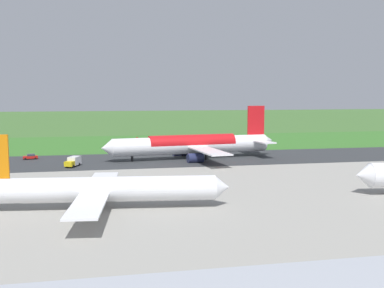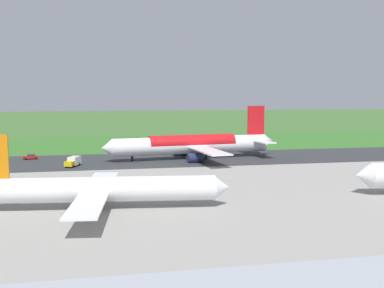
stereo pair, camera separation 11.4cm
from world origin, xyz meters
name	(u,v)px [view 2 (the right image)]	position (x,y,z in m)	size (l,w,h in m)	color
ground_plane	(157,160)	(0.00, 0.00, 0.00)	(800.00, 800.00, 0.00)	#3D662D
runway_asphalt	(157,160)	(0.00, 0.00, 0.03)	(600.00, 31.64, 0.06)	#2D3033
apron_concrete	(202,213)	(0.00, 62.06, 0.03)	(440.00, 110.00, 0.05)	gray
grass_verge_foreground	(144,145)	(0.00, -40.74, 0.02)	(600.00, 80.00, 0.04)	#346B27
airliner_main	(193,144)	(-11.02, -0.05, 4.35)	(54.12, 44.40, 15.88)	white
airliner_parked_mid	(99,189)	(16.57, 56.06, 3.51)	(44.03, 36.11, 12.85)	white
service_truck_baggage	(73,161)	(23.62, 8.31, 1.40)	(4.36, 6.22, 2.65)	gold
service_car_followme	(31,157)	(36.95, -8.18, 0.84)	(4.43, 2.44, 1.62)	#B21914
no_stopping_sign	(137,140)	(2.67, -41.15, 1.76)	(0.60, 0.10, 2.99)	slate
traffic_cone_orange	(126,146)	(7.08, -37.09, 0.28)	(0.40, 0.40, 0.55)	orange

